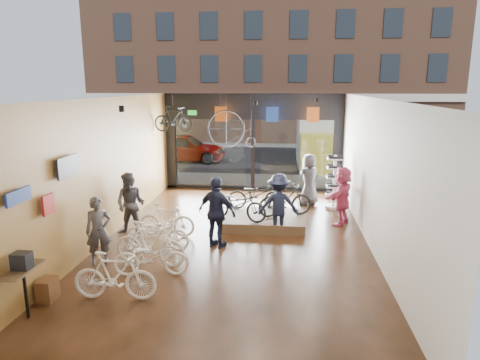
# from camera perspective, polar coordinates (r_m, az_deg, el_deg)

# --- Properties ---
(ground_plane) EXTENTS (7.00, 12.00, 0.04)m
(ground_plane) POSITION_cam_1_polar(r_m,az_deg,el_deg) (11.66, -0.56, -8.23)
(ground_plane) COLOR black
(ground_plane) RESTS_ON ground
(ceiling) EXTENTS (7.00, 12.00, 0.04)m
(ceiling) POSITION_cam_1_polar(r_m,az_deg,el_deg) (10.90, -0.61, 11.00)
(ceiling) COLOR black
(ceiling) RESTS_ON ground
(wall_left) EXTENTS (0.04, 12.00, 3.80)m
(wall_left) POSITION_cam_1_polar(r_m,az_deg,el_deg) (12.04, -17.47, 1.36)
(wall_left) COLOR olive
(wall_left) RESTS_ON ground
(wall_right) EXTENTS (0.04, 12.00, 3.80)m
(wall_right) POSITION_cam_1_polar(r_m,az_deg,el_deg) (11.28, 17.48, 0.64)
(wall_right) COLOR beige
(wall_right) RESTS_ON ground
(wall_back) EXTENTS (7.00, 0.04, 3.80)m
(wall_back) POSITION_cam_1_polar(r_m,az_deg,el_deg) (5.44, -8.08, -11.60)
(wall_back) COLOR beige
(wall_back) RESTS_ON ground
(storefront) EXTENTS (7.00, 0.26, 3.80)m
(storefront) POSITION_cam_1_polar(r_m,az_deg,el_deg) (17.02, 1.75, 5.06)
(storefront) COLOR black
(storefront) RESTS_ON ground
(exit_sign) EXTENTS (0.35, 0.06, 0.18)m
(exit_sign) POSITION_cam_1_polar(r_m,az_deg,el_deg) (17.13, -6.38, 8.91)
(exit_sign) COLOR #198C26
(exit_sign) RESTS_ON storefront
(street_road) EXTENTS (30.00, 18.00, 0.02)m
(street_road) POSITION_cam_1_polar(r_m,az_deg,el_deg) (26.18, 3.22, 3.46)
(street_road) COLOR black
(street_road) RESTS_ON ground
(sidewalk_near) EXTENTS (30.00, 2.40, 0.12)m
(sidewalk_near) POSITION_cam_1_polar(r_m,az_deg,el_deg) (18.52, 2.00, -0.11)
(sidewalk_near) COLOR slate
(sidewalk_near) RESTS_ON ground
(sidewalk_far) EXTENTS (30.00, 2.00, 0.12)m
(sidewalk_far) POSITION_cam_1_polar(r_m,az_deg,el_deg) (30.13, 3.61, 4.78)
(sidewalk_far) COLOR slate
(sidewalk_far) RESTS_ON ground
(opposite_building) EXTENTS (26.00, 5.00, 14.00)m
(opposite_building) POSITION_cam_1_polar(r_m,az_deg,el_deg) (32.48, 3.99, 17.61)
(opposite_building) COLOR brown
(opposite_building) RESTS_ON ground
(street_car) EXTENTS (4.56, 1.84, 1.55)m
(street_car) POSITION_cam_1_polar(r_m,az_deg,el_deg) (23.73, -7.56, 4.35)
(street_car) COLOR gray
(street_car) RESTS_ON street_road
(box_truck) EXTENTS (2.36, 7.08, 2.79)m
(box_truck) POSITION_cam_1_polar(r_m,az_deg,el_deg) (22.07, 10.84, 5.24)
(box_truck) COLOR silver
(box_truck) RESTS_ON street_road
(floor_bike_1) EXTENTS (1.66, 0.53, 0.99)m
(floor_bike_1) POSITION_cam_1_polar(r_m,az_deg,el_deg) (8.84, -16.35, -12.17)
(floor_bike_1) COLOR white
(floor_bike_1) RESTS_ON ground_plane
(floor_bike_2) EXTENTS (1.70, 0.80, 0.86)m
(floor_bike_2) POSITION_cam_1_polar(r_m,az_deg,el_deg) (9.71, -11.76, -10.02)
(floor_bike_2) COLOR white
(floor_bike_2) RESTS_ON ground_plane
(floor_bike_3) EXTENTS (1.80, 0.75, 1.05)m
(floor_bike_3) POSITION_cam_1_polar(r_m,az_deg,el_deg) (10.21, -11.95, -8.31)
(floor_bike_3) COLOR white
(floor_bike_3) RESTS_ON ground_plane
(floor_bike_4) EXTENTS (1.75, 0.75, 0.89)m
(floor_bike_4) POSITION_cam_1_polar(r_m,az_deg,el_deg) (11.16, -10.98, -6.88)
(floor_bike_4) COLOR white
(floor_bike_4) RESTS_ON ground_plane
(floor_bike_5) EXTENTS (1.58, 0.48, 0.94)m
(floor_bike_5) POSITION_cam_1_polar(r_m,az_deg,el_deg) (12.04, -9.74, -5.26)
(floor_bike_5) COLOR white
(floor_bike_5) RESTS_ON ground_plane
(display_platform) EXTENTS (2.40, 1.80, 0.30)m
(display_platform) POSITION_cam_1_polar(r_m,az_deg,el_deg) (12.87, 3.16, -5.42)
(display_platform) COLOR brown
(display_platform) RESTS_ON ground_plane
(display_bike_left) EXTENTS (1.92, 1.25, 0.95)m
(display_bike_left) POSITION_cam_1_polar(r_m,az_deg,el_deg) (12.30, -0.33, -3.20)
(display_bike_left) COLOR black
(display_bike_left) RESTS_ON display_platform
(display_bike_mid) EXTENTS (1.72, 1.02, 1.00)m
(display_bike_mid) POSITION_cam_1_polar(r_m,az_deg,el_deg) (12.70, 6.06, -2.66)
(display_bike_mid) COLOR black
(display_bike_mid) RESTS_ON display_platform
(display_bike_right) EXTENTS (1.77, 0.72, 0.91)m
(display_bike_right) POSITION_cam_1_polar(r_m,az_deg,el_deg) (13.39, 2.07, -1.99)
(display_bike_right) COLOR black
(display_bike_right) RESTS_ON display_platform
(customer_0) EXTENTS (0.70, 0.63, 1.61)m
(customer_0) POSITION_cam_1_polar(r_m,az_deg,el_deg) (10.51, -18.33, -6.45)
(customer_0) COLOR #3F3F44
(customer_0) RESTS_ON ground_plane
(customer_1) EXTENTS (0.94, 0.77, 1.78)m
(customer_1) POSITION_cam_1_polar(r_m,az_deg,el_deg) (12.22, -14.37, -3.16)
(customer_1) COLOR #3F3F44
(customer_1) RESTS_ON ground_plane
(customer_2) EXTENTS (1.18, 0.86, 1.86)m
(customer_2) POSITION_cam_1_polar(r_m,az_deg,el_deg) (10.98, -3.10, -4.34)
(customer_2) COLOR #161C33
(customer_2) RESTS_ON ground_plane
(customer_3) EXTENTS (1.15, 0.70, 1.73)m
(customer_3) POSITION_cam_1_polar(r_m,az_deg,el_deg) (11.94, 5.16, -3.28)
(customer_3) COLOR #161C33
(customer_3) RESTS_ON ground_plane
(customer_4) EXTENTS (1.05, 0.97, 1.79)m
(customer_4) POSITION_cam_1_polar(r_m,az_deg,el_deg) (15.08, 9.18, 0.06)
(customer_4) COLOR #3F3F44
(customer_4) RESTS_ON ground_plane
(customer_5) EXTENTS (1.21, 1.70, 1.77)m
(customer_5) POSITION_cam_1_polar(r_m,az_deg,el_deg) (13.13, 13.46, -2.05)
(customer_5) COLOR #CC4C72
(customer_5) RESTS_ON ground_plane
(sunglasses_rack) EXTENTS (0.64, 0.58, 1.84)m
(sunglasses_rack) POSITION_cam_1_polar(r_m,az_deg,el_deg) (14.77, 12.47, -0.25)
(sunglasses_rack) COLOR white
(sunglasses_rack) RESTS_ON ground_plane
(wall_merch) EXTENTS (0.40, 2.40, 2.60)m
(wall_merch) POSITION_cam_1_polar(r_m,az_deg,el_deg) (9.12, -25.12, -6.66)
(wall_merch) COLOR navy
(wall_merch) RESTS_ON wall_left
(penny_farthing) EXTENTS (1.70, 0.06, 1.36)m
(penny_farthing) POSITION_cam_1_polar(r_m,az_deg,el_deg) (15.66, -0.81, 6.63)
(penny_farthing) COLOR black
(penny_farthing) RESTS_ON ceiling
(hung_bike) EXTENTS (1.64, 0.89, 0.95)m
(hung_bike) POSITION_cam_1_polar(r_m,az_deg,el_deg) (15.59, -8.91, 8.02)
(hung_bike) COLOR black
(hung_bike) RESTS_ON ceiling
(jersey_left) EXTENTS (0.45, 0.03, 0.55)m
(jersey_left) POSITION_cam_1_polar(r_m,az_deg,el_deg) (16.24, -2.58, 8.77)
(jersey_left) COLOR #CC5919
(jersey_left) RESTS_ON ceiling
(jersey_mid) EXTENTS (0.45, 0.03, 0.55)m
(jersey_mid) POSITION_cam_1_polar(r_m,az_deg,el_deg) (16.07, 4.29, 8.71)
(jersey_mid) COLOR #1E3F99
(jersey_mid) RESTS_ON ceiling
(jersey_right) EXTENTS (0.45, 0.03, 0.55)m
(jersey_right) POSITION_cam_1_polar(r_m,az_deg,el_deg) (16.09, 9.70, 8.58)
(jersey_right) COLOR #CC5919
(jersey_right) RESTS_ON ceiling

